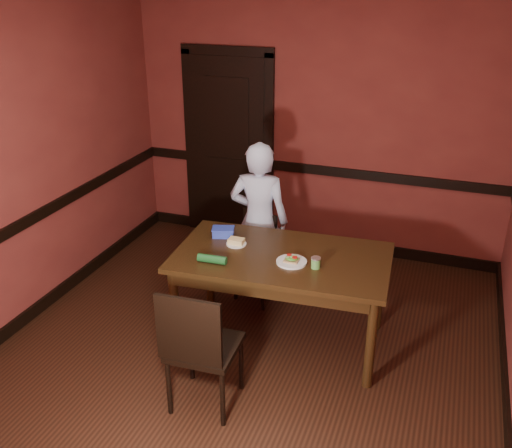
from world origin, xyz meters
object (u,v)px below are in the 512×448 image
Objects in this scene: person at (259,221)px; dining_table at (281,298)px; chair_near at (205,345)px; cheese_saucer at (236,242)px; chair_far at (259,259)px; sandwich_plate at (292,261)px; food_tub at (223,232)px; sauce_jar at (316,263)px.

dining_table is at bearing 116.12° from person.
cheese_saucer is (-0.14, 0.96, 0.33)m from chair_near.
dining_table is at bearing -38.07° from chair_far.
cheese_saucer reaches higher than chair_far.
chair_near is (0.12, -1.48, 0.08)m from chair_far.
chair_near is at bearing 89.38° from person.
sandwich_plate reaches higher than cheese_saucer.
person is 7.02× the size of food_tub.
person is 6.31× the size of sandwich_plate.
person is 8.96× the size of cheese_saucer.
sandwich_plate is (0.38, 0.81, 0.33)m from chair_near.
person is (-0.16, 1.58, 0.26)m from chair_near.
person is 0.54m from food_tub.
chair_far is 1.08m from sauce_jar.
sandwich_plate is at bearing -38.12° from food_tub.
food_tub reaches higher than sandwich_plate.
chair_near is 1.04m from sauce_jar.
chair_far is 0.84× the size of chair_near.
cheese_saucer is (-0.72, 0.17, -0.02)m from sauce_jar.
chair_near is 4.10× the size of sandwich_plate.
dining_table is at bearing -8.06° from cheese_saucer.
food_tub reaches higher than chair_far.
sandwich_plate is at bearing -44.92° from dining_table.
cheese_saucer is (-0.41, 0.06, 0.42)m from dining_table.
chair_far is at bearing 126.63° from sandwich_plate.
person is 0.63m from cheese_saucer.
chair_far is at bearing 49.06° from food_tub.
person is at bearing 91.88° from cheese_saucer.
cheese_saucer is at bearing -84.60° from chair_near.
sandwich_plate reaches higher than dining_table.
chair_far is 0.36m from person.
person reaches higher than dining_table.
cheese_saucer is at bearing -74.29° from chair_far.
chair_near is at bearing -110.76° from dining_table.
sandwich_plate is 1.42× the size of cheese_saucer.
person is 17.11× the size of sauce_jar.
chair_near reaches higher than food_tub.
person is at bearing 129.50° from chair_far.
dining_table is 0.95m from chair_near.
sandwich_plate is at bearing -118.17° from chair_near.
chair_far is 0.54× the size of person.
sauce_jar is at bearing -13.46° from cheese_saucer.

